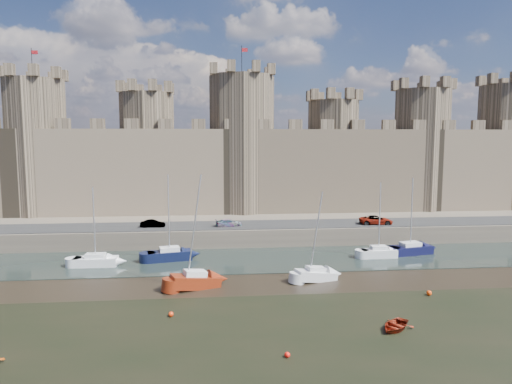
# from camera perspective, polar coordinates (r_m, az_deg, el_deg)

# --- Properties ---
(ground) EXTENTS (160.00, 160.00, 0.00)m
(ground) POSITION_cam_1_polar(r_m,az_deg,el_deg) (34.10, 0.31, -19.01)
(ground) COLOR black
(ground) RESTS_ON ground
(water_channel) EXTENTS (160.00, 12.00, 0.08)m
(water_channel) POSITION_cam_1_polar(r_m,az_deg,el_deg) (56.63, -2.16, -8.50)
(water_channel) COLOR black
(water_channel) RESTS_ON ground
(quay) EXTENTS (160.00, 60.00, 2.50)m
(quay) POSITION_cam_1_polar(r_m,az_deg,el_deg) (91.66, -3.47, -1.96)
(quay) COLOR #4C443A
(quay) RESTS_ON ground
(road) EXTENTS (160.00, 7.00, 0.10)m
(road) POSITION_cam_1_polar(r_m,az_deg,el_deg) (65.82, -2.67, -4.15)
(road) COLOR black
(road) RESTS_ON quay
(castle) EXTENTS (108.50, 11.00, 29.00)m
(castle) POSITION_cam_1_polar(r_m,az_deg,el_deg) (78.72, -3.67, 4.27)
(castle) COLOR #42382B
(castle) RESTS_ON quay
(car_1) EXTENTS (3.40, 1.23, 1.12)m
(car_1) POSITION_cam_1_polar(r_m,az_deg,el_deg) (65.56, -12.79, -3.89)
(car_1) COLOR gray
(car_1) RESTS_ON quay
(car_2) EXTENTS (3.90, 2.18, 1.07)m
(car_2) POSITION_cam_1_polar(r_m,az_deg,el_deg) (64.85, -3.42, -3.88)
(car_2) COLOR gray
(car_2) RESTS_ON quay
(car_3) EXTENTS (4.89, 2.53, 1.32)m
(car_3) POSITION_cam_1_polar(r_m,az_deg,el_deg) (68.44, 14.79, -3.43)
(car_3) COLOR gray
(car_3) RESTS_ON quay
(sailboat_0) EXTENTS (4.98, 2.00, 9.27)m
(sailboat_0) POSITION_cam_1_polar(r_m,az_deg,el_deg) (56.97, -19.42, -8.06)
(sailboat_0) COLOR silver
(sailboat_0) RESTS_ON ground
(sailboat_1) EXTENTS (5.56, 3.09, 10.53)m
(sailboat_1) POSITION_cam_1_polar(r_m,az_deg,el_deg) (57.18, -10.75, -7.66)
(sailboat_1) COLOR black
(sailboat_1) RESTS_ON ground
(sailboat_2) EXTENTS (4.41, 1.77, 9.46)m
(sailboat_2) POSITION_cam_1_polar(r_m,az_deg,el_deg) (59.56, 15.07, -7.25)
(sailboat_2) COLOR silver
(sailboat_2) RESTS_ON ground
(sailboat_3) EXTENTS (5.96, 3.34, 9.85)m
(sailboat_3) POSITION_cam_1_polar(r_m,az_deg,el_deg) (62.50, 18.72, -6.73)
(sailboat_3) COLOR black
(sailboat_3) RESTS_ON ground
(sailboat_4) EXTENTS (5.24, 3.46, 11.42)m
(sailboat_4) POSITION_cam_1_polar(r_m,az_deg,el_deg) (46.66, -7.60, -10.86)
(sailboat_4) COLOR maroon
(sailboat_4) RESTS_ON ground
(sailboat_5) EXTENTS (4.67, 2.80, 9.45)m
(sailboat_5) POSITION_cam_1_polar(r_m,az_deg,el_deg) (49.04, 7.47, -10.14)
(sailboat_5) COLOR silver
(sailboat_5) RESTS_ON ground
(dinghy_4) EXTENTS (3.80, 3.79, 0.65)m
(dinghy_4) POSITION_cam_1_polar(r_m,az_deg,el_deg) (38.55, 16.99, -15.66)
(dinghy_4) COLOR maroon
(dinghy_4) RESTS_ON ground
(buoy_1) EXTENTS (0.44, 0.44, 0.44)m
(buoy_1) POSITION_cam_1_polar(r_m,az_deg,el_deg) (40.05, -10.58, -14.79)
(buoy_1) COLOR #F6330A
(buoy_1) RESTS_ON ground
(buoy_3) EXTENTS (0.50, 0.50, 0.50)m
(buoy_3) POSITION_cam_1_polar(r_m,az_deg,el_deg) (47.27, 20.82, -11.72)
(buoy_3) COLOR #EC400A
(buoy_3) RESTS_ON ground
(buoy_4) EXTENTS (0.39, 0.39, 0.39)m
(buoy_4) POSITION_cam_1_polar(r_m,az_deg,el_deg) (32.90, 3.93, -19.64)
(buoy_4) COLOR #FF140B
(buoy_4) RESTS_ON ground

